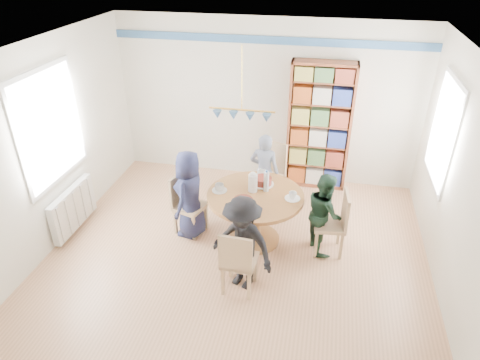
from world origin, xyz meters
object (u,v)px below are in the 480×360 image
(dining_table, at_px, (255,207))
(chair_far, at_px, (270,171))
(radiator, at_px, (73,208))
(person_right, at_px, (324,213))
(chair_left, at_px, (185,201))
(person_near, at_px, (242,244))
(person_left, at_px, (190,194))
(chair_right, at_px, (336,220))
(person_far, at_px, (264,172))
(bookshelf, at_px, (319,128))
(chair_near, at_px, (238,260))

(dining_table, height_order, chair_far, chair_far)
(radiator, bearing_deg, person_right, 4.88)
(chair_left, distance_m, person_near, 1.39)
(person_near, bearing_deg, person_left, 157.43)
(chair_right, bearing_deg, chair_left, 178.31)
(radiator, height_order, chair_left, chair_left)
(radiator, bearing_deg, person_near, -13.47)
(person_left, bearing_deg, chair_left, -113.73)
(chair_right, bearing_deg, person_near, -140.58)
(dining_table, height_order, person_right, person_right)
(person_right, bearing_deg, chair_far, 23.16)
(radiator, relative_size, person_far, 0.81)
(radiator, bearing_deg, chair_left, 11.31)
(radiator, xyz_separation_m, person_left, (1.68, 0.26, 0.29))
(person_right, bearing_deg, person_near, 118.03)
(dining_table, distance_m, person_left, 0.92)
(bookshelf, bearing_deg, person_far, -130.10)
(dining_table, xyz_separation_m, person_far, (-0.02, 0.88, 0.06))
(person_near, bearing_deg, person_far, 112.17)
(dining_table, bearing_deg, chair_left, 177.68)
(person_right, bearing_deg, chair_near, 121.37)
(bookshelf, bearing_deg, chair_far, -133.79)
(radiator, distance_m, person_right, 3.53)
(radiator, xyz_separation_m, chair_right, (3.67, 0.26, 0.15))
(radiator, xyz_separation_m, dining_table, (2.59, 0.28, 0.21))
(chair_far, distance_m, person_near, 1.95)
(person_near, bearing_deg, chair_right, 60.65)
(dining_table, xyz_separation_m, chair_right, (1.08, -0.02, -0.06))
(dining_table, relative_size, bookshelf, 0.62)
(radiator, height_order, person_far, person_far)
(chair_left, distance_m, chair_right, 2.08)
(dining_table, distance_m, person_near, 0.90)
(dining_table, bearing_deg, bookshelf, 67.72)
(person_far, bearing_deg, chair_near, 94.66)
(radiator, distance_m, dining_table, 2.61)
(chair_right, relative_size, person_far, 0.74)
(person_right, bearing_deg, person_left, 73.79)
(chair_far, distance_m, chair_near, 2.09)
(person_near, bearing_deg, chair_near, -78.61)
(chair_right, xyz_separation_m, chair_near, (-1.09, -1.02, -0.01))
(dining_table, bearing_deg, person_near, -89.40)
(chair_far, distance_m, person_far, 0.19)
(person_right, height_order, person_far, person_far)
(radiator, height_order, chair_far, chair_far)
(person_left, bearing_deg, person_near, 53.29)
(chair_left, relative_size, chair_far, 0.88)
(chair_near, relative_size, person_far, 0.72)
(chair_right, xyz_separation_m, chair_far, (-1.04, 1.07, 0.05))
(dining_table, relative_size, person_near, 1.05)
(bookshelf, bearing_deg, person_right, -83.61)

